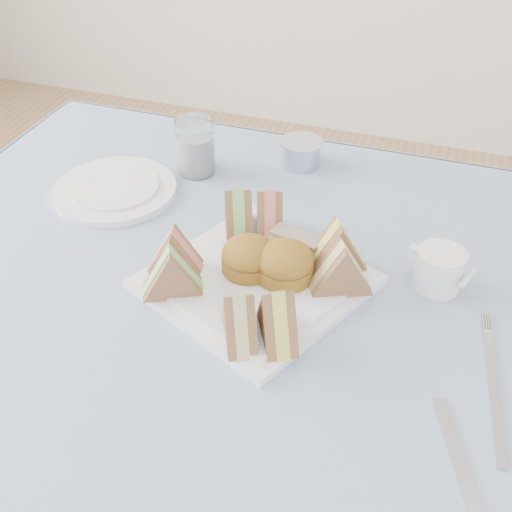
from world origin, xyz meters
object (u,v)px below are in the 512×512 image
(serving_plate, at_px, (256,282))
(creamer_jug, at_px, (439,269))
(table, at_px, (216,489))
(water_glass, at_px, (195,146))

(serving_plate, xyz_separation_m, creamer_jug, (0.23, 0.08, 0.02))
(table, bearing_deg, serving_plate, 66.17)
(table, xyz_separation_m, creamer_jug, (0.27, 0.16, 0.40))
(table, relative_size, water_glass, 9.61)
(table, distance_m, water_glass, 0.56)
(table, height_order, creamer_jug, creamer_jug)
(table, relative_size, serving_plate, 3.60)
(water_glass, bearing_deg, creamer_jug, -22.21)
(serving_plate, relative_size, creamer_jug, 3.96)
(water_glass, relative_size, creamer_jug, 1.49)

